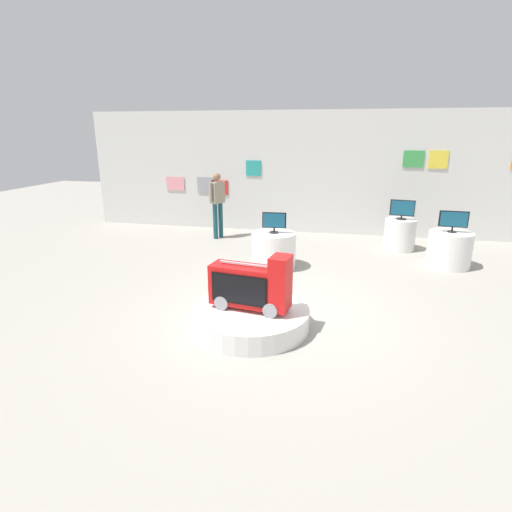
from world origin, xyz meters
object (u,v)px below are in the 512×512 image
(main_display_pedestal, at_px, (250,318))
(novelty_firetruck_tv, at_px, (251,287))
(tv_on_center_rear, at_px, (454,220))
(display_pedestal_left_rear, at_px, (274,250))
(display_pedestal_center_rear, at_px, (449,249))
(tv_on_left_rear, at_px, (274,221))
(display_pedestal_right_rear, at_px, (400,234))
(shopper_browsing_near_truck, at_px, (217,200))
(tv_on_right_rear, at_px, (402,209))

(main_display_pedestal, xyz_separation_m, novelty_firetruck_tv, (0.02, -0.01, 0.49))
(tv_on_center_rear, bearing_deg, display_pedestal_left_rear, -166.96)
(main_display_pedestal, relative_size, tv_on_center_rear, 3.04)
(display_pedestal_center_rear, height_order, tv_on_center_rear, tv_on_center_rear)
(novelty_firetruck_tv, relative_size, tv_on_left_rear, 2.43)
(display_pedestal_left_rear, xyz_separation_m, display_pedestal_right_rear, (2.70, 1.95, 0.00))
(display_pedestal_left_rear, bearing_deg, display_pedestal_center_rear, 13.11)
(display_pedestal_left_rear, height_order, tv_on_center_rear, tv_on_center_rear)
(tv_on_left_rear, distance_m, shopper_browsing_near_truck, 2.82)
(main_display_pedestal, distance_m, tv_on_center_rear, 5.02)
(tv_on_left_rear, bearing_deg, tv_on_center_rear, 13.11)
(shopper_browsing_near_truck, bearing_deg, novelty_firetruck_tv, -67.65)
(novelty_firetruck_tv, bearing_deg, main_display_pedestal, 154.75)
(main_display_pedestal, height_order, tv_on_center_rear, tv_on_center_rear)
(display_pedestal_center_rear, xyz_separation_m, display_pedestal_right_rear, (-0.85, 1.13, 0.00))
(tv_on_left_rear, bearing_deg, display_pedestal_center_rear, 13.17)
(display_pedestal_left_rear, height_order, display_pedestal_right_rear, same)
(main_display_pedestal, distance_m, display_pedestal_right_rear, 5.37)
(tv_on_center_rear, height_order, shopper_browsing_near_truck, shopper_browsing_near_truck)
(display_pedestal_left_rear, relative_size, display_pedestal_right_rear, 1.22)
(novelty_firetruck_tv, xyz_separation_m, display_pedestal_center_rear, (3.41, 3.59, -0.26))
(tv_on_right_rear, height_order, shopper_browsing_near_truck, shopper_browsing_near_truck)
(tv_on_center_rear, bearing_deg, display_pedestal_right_rear, 127.12)
(main_display_pedestal, distance_m, display_pedestal_center_rear, 4.96)
(novelty_firetruck_tv, relative_size, shopper_browsing_near_truck, 0.69)
(display_pedestal_right_rear, bearing_deg, main_display_pedestal, -118.68)
(novelty_firetruck_tv, height_order, tv_on_center_rear, tv_on_center_rear)
(tv_on_left_rear, distance_m, display_pedestal_right_rear, 3.39)
(tv_on_right_rear, bearing_deg, display_pedestal_left_rear, -144.19)
(display_pedestal_center_rear, relative_size, shopper_browsing_near_truck, 0.51)
(main_display_pedestal, xyz_separation_m, display_pedestal_right_rear, (2.57, 4.70, 0.22))
(main_display_pedestal, xyz_separation_m, tv_on_center_rear, (3.43, 3.57, 0.84))
(tv_on_left_rear, bearing_deg, display_pedestal_right_rear, 35.93)
(tv_on_left_rear, height_order, tv_on_center_rear, tv_on_center_rear)
(display_pedestal_left_rear, bearing_deg, main_display_pedestal, -87.34)
(display_pedestal_left_rear, distance_m, shopper_browsing_near_truck, 2.89)
(novelty_firetruck_tv, bearing_deg, shopper_browsing_near_truck, 112.35)
(tv_on_left_rear, bearing_deg, display_pedestal_left_rear, 86.77)
(tv_on_left_rear, bearing_deg, shopper_browsing_near_truck, 131.16)
(tv_on_center_rear, xyz_separation_m, shopper_browsing_near_truck, (-5.41, 1.30, 0.01))
(display_pedestal_right_rear, relative_size, shopper_browsing_near_truck, 0.43)
(display_pedestal_center_rear, height_order, display_pedestal_right_rear, same)
(tv_on_left_rear, bearing_deg, main_display_pedestal, -87.33)
(tv_on_left_rear, relative_size, display_pedestal_center_rear, 0.55)
(main_display_pedestal, height_order, display_pedestal_left_rear, display_pedestal_left_rear)
(tv_on_center_rear, relative_size, display_pedestal_right_rear, 0.76)
(tv_on_right_rear, bearing_deg, display_pedestal_center_rear, -52.70)
(display_pedestal_center_rear, relative_size, display_pedestal_right_rear, 1.19)
(display_pedestal_center_rear, bearing_deg, tv_on_center_rear, -86.79)
(shopper_browsing_near_truck, bearing_deg, display_pedestal_left_rear, -48.78)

